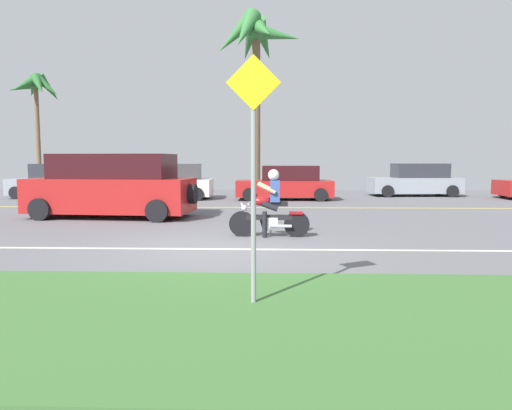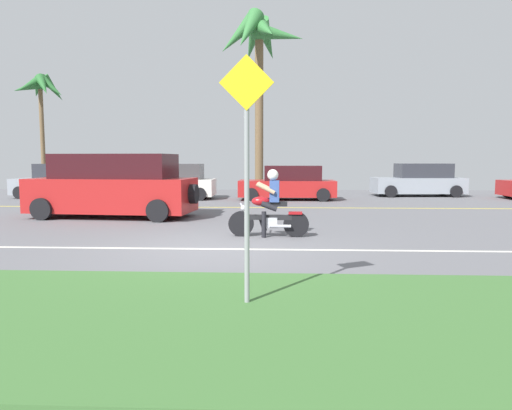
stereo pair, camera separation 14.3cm
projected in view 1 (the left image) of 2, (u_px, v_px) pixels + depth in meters
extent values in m
cube|color=slate|center=(229.00, 227.00, 12.10)|extent=(56.00, 30.00, 0.04)
cube|color=#3D6B33|center=(168.00, 317.00, 5.03)|extent=(56.00, 3.80, 0.06)
cube|color=silver|center=(214.00, 249.00, 9.03)|extent=(50.40, 0.12, 0.01)
cube|color=yellow|center=(241.00, 207.00, 16.93)|extent=(50.40, 0.12, 0.01)
cylinder|color=black|center=(242.00, 224.00, 10.53)|extent=(0.58, 0.10, 0.57)
cylinder|color=black|center=(297.00, 224.00, 10.45)|extent=(0.58, 0.10, 0.57)
cylinder|color=#B7BAC1|center=(246.00, 213.00, 10.50)|extent=(0.26, 0.06, 0.50)
cube|color=black|center=(269.00, 217.00, 10.47)|extent=(1.05, 0.13, 0.11)
cube|color=#B7BAC1|center=(271.00, 222.00, 10.48)|extent=(0.31, 0.20, 0.23)
ellipsoid|color=maroon|center=(262.00, 201.00, 10.45)|extent=(0.42, 0.23, 0.21)
cube|color=black|center=(278.00, 204.00, 10.43)|extent=(0.47, 0.22, 0.10)
cube|color=maroon|center=(296.00, 213.00, 10.42)|extent=(0.31, 0.16, 0.06)
cylinder|color=#B7BAC1|center=(249.00, 203.00, 10.47)|extent=(0.05, 0.59, 0.03)
sphere|color=#B7BAC1|center=(244.00, 208.00, 10.49)|extent=(0.13, 0.13, 0.13)
cylinder|color=#B7BAC1|center=(281.00, 226.00, 10.36)|extent=(0.48, 0.08, 0.07)
cube|color=#334C8C|center=(275.00, 191.00, 10.40)|extent=(0.22, 0.31, 0.48)
sphere|color=silver|center=(274.00, 175.00, 10.37)|extent=(0.25, 0.25, 0.25)
cylinder|color=black|center=(270.00, 205.00, 10.54)|extent=(0.39, 0.14, 0.24)
cylinder|color=black|center=(270.00, 206.00, 10.35)|extent=(0.39, 0.14, 0.24)
cylinder|color=black|center=(265.00, 225.00, 10.36)|extent=(0.11, 0.11, 0.58)
cylinder|color=black|center=(263.00, 225.00, 10.61)|extent=(0.20, 0.11, 0.32)
cylinder|color=tan|center=(267.00, 187.00, 10.60)|extent=(0.44, 0.10, 0.27)
cylinder|color=tan|center=(266.00, 188.00, 10.22)|extent=(0.44, 0.10, 0.27)
cube|color=#AD1E1E|center=(111.00, 195.00, 13.99)|extent=(4.96, 2.25, 1.00)
cube|color=#351116|center=(113.00, 166.00, 13.89)|extent=(3.59, 1.88, 0.73)
cylinder|color=black|center=(176.00, 204.00, 14.74)|extent=(0.66, 0.27, 0.64)
cylinder|color=black|center=(73.00, 203.00, 15.14)|extent=(0.66, 0.27, 0.64)
cylinder|color=black|center=(157.00, 211.00, 12.90)|extent=(0.66, 0.27, 0.64)
cylinder|color=black|center=(40.00, 209.00, 13.31)|extent=(0.66, 0.27, 0.64)
cylinder|color=black|center=(193.00, 194.00, 13.69)|extent=(0.25, 0.59, 0.58)
cube|color=#8C939E|center=(58.00, 187.00, 21.21)|extent=(4.20, 1.93, 0.73)
cube|color=#2D2F36|center=(62.00, 171.00, 21.12)|extent=(2.46, 1.60, 0.67)
cylinder|color=black|center=(97.00, 191.00, 21.96)|extent=(0.57, 0.21, 0.56)
cylinder|color=black|center=(37.00, 190.00, 22.21)|extent=(0.57, 0.21, 0.56)
cylinder|color=black|center=(80.00, 193.00, 20.25)|extent=(0.57, 0.21, 0.56)
cylinder|color=black|center=(16.00, 193.00, 20.50)|extent=(0.57, 0.21, 0.56)
cube|color=white|center=(171.00, 187.00, 20.60)|extent=(3.63, 1.75, 0.73)
cube|color=#444346|center=(175.00, 171.00, 20.52)|extent=(2.11, 1.49, 0.67)
cylinder|color=black|center=(203.00, 191.00, 21.44)|extent=(0.56, 0.19, 0.56)
cylinder|color=black|center=(147.00, 191.00, 21.50)|extent=(0.56, 0.19, 0.56)
cylinder|color=black|center=(197.00, 194.00, 19.74)|extent=(0.56, 0.19, 0.56)
cylinder|color=black|center=(136.00, 194.00, 19.80)|extent=(0.56, 0.19, 0.56)
cube|color=#AD1E1E|center=(284.00, 188.00, 20.22)|extent=(4.16, 1.71, 0.69)
cube|color=#351116|center=(290.00, 173.00, 20.15)|extent=(2.42, 1.46, 0.64)
cylinder|color=black|center=(317.00, 192.00, 21.03)|extent=(0.56, 0.18, 0.56)
cylinder|color=black|center=(251.00, 192.00, 21.11)|extent=(0.56, 0.18, 0.56)
cylinder|color=black|center=(321.00, 195.00, 19.37)|extent=(0.56, 0.18, 0.56)
cylinder|color=black|center=(249.00, 195.00, 19.44)|extent=(0.56, 0.18, 0.56)
cube|color=#8C939E|center=(414.00, 185.00, 22.33)|extent=(4.27, 1.82, 0.73)
cube|color=#2D2F36|center=(420.00, 171.00, 22.27)|extent=(2.50, 1.51, 0.67)
cylinder|color=black|center=(438.00, 189.00, 23.18)|extent=(0.57, 0.21, 0.56)
cylinder|color=black|center=(378.00, 189.00, 23.14)|extent=(0.57, 0.21, 0.56)
cylinder|color=black|center=(452.00, 191.00, 21.58)|extent=(0.57, 0.21, 0.56)
cylinder|color=black|center=(388.00, 191.00, 21.53)|extent=(0.57, 0.21, 0.56)
cylinder|color=black|center=(504.00, 191.00, 21.54)|extent=(0.56, 0.18, 0.56)
cylinder|color=brown|center=(256.00, 113.00, 23.97)|extent=(0.43, 0.43, 8.30)
sphere|color=#337538|center=(256.00, 30.00, 23.57)|extent=(1.12, 1.12, 1.12)
cone|color=#337538|center=(277.00, 35.00, 23.52)|extent=(2.51, 0.93, 1.28)
cone|color=#337538|center=(264.00, 40.00, 24.57)|extent=(1.61, 2.47, 2.22)
cone|color=#337538|center=(250.00, 40.00, 24.59)|extent=(1.61, 2.42, 2.27)
cone|color=#337538|center=(235.00, 35.00, 23.52)|extent=(2.33, 1.09, 2.29)
cone|color=#337538|center=(245.00, 30.00, 22.68)|extent=(1.76, 2.32, 2.35)
cone|color=#337538|center=(263.00, 30.00, 22.58)|extent=(1.62, 2.64, 1.74)
cylinder|color=brown|center=(38.00, 138.00, 25.22)|extent=(0.23, 0.23, 5.81)
sphere|color=#28662D|center=(36.00, 84.00, 24.94)|extent=(0.60, 0.60, 0.60)
cone|color=#28662D|center=(47.00, 86.00, 24.80)|extent=(1.64, 0.83, 1.38)
cone|color=#28662D|center=(49.00, 88.00, 25.46)|extent=(1.35, 1.44, 1.53)
cone|color=#28662D|center=(33.00, 89.00, 25.52)|extent=(1.43, 1.63, 1.16)
cone|color=#28662D|center=(23.00, 87.00, 24.93)|extent=(1.67, 0.67, 0.93)
cone|color=#28662D|center=(24.00, 85.00, 24.34)|extent=(1.19, 1.70, 1.22)
cone|color=#28662D|center=(39.00, 85.00, 24.41)|extent=(1.42, 1.55, 1.39)
cylinder|color=gray|center=(254.00, 208.00, 5.37)|extent=(0.06, 0.06, 2.35)
cube|color=yellow|center=(253.00, 83.00, 5.21)|extent=(0.62, 0.03, 0.62)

